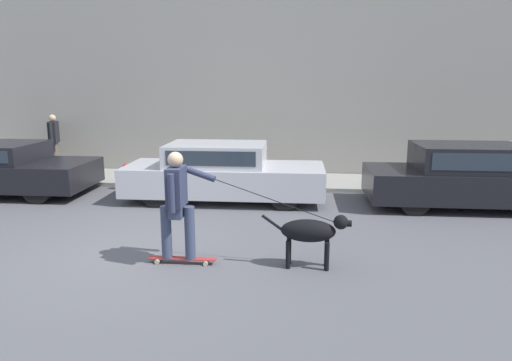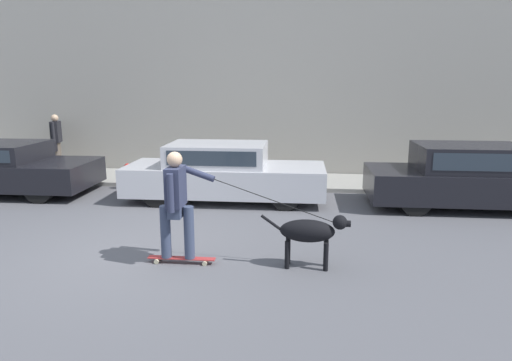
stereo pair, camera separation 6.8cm
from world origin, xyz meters
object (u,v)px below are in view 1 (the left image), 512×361
parked_car_1 (223,173)px  dog (311,232)px  fire_hydrant (127,176)px  parked_car_2 (473,178)px  skateboarder (178,201)px  parked_car_0 (0,169)px  pedestrian_with_bag (54,140)px

parked_car_1 → dog: 4.18m
dog → fire_hydrant: (-4.56, 4.44, -0.19)m
parked_car_2 → dog: size_ratio=3.55×
parked_car_2 → dog: 5.04m
skateboarder → fire_hydrant: bearing=119.3°
parked_car_0 → parked_car_2: (10.83, -0.00, 0.04)m
parked_car_1 → fire_hydrant: size_ratio=6.77×
pedestrian_with_bag → parked_car_0: bearing=75.1°
parked_car_2 → fire_hydrant: (-7.99, 0.75, -0.30)m
skateboarder → pedestrian_with_bag: bearing=130.4°
dog → fire_hydrant: dog is taller
parked_car_1 → parked_car_2: size_ratio=0.99×
parked_car_2 → fire_hydrant: size_ratio=6.85×
parked_car_1 → parked_car_2: bearing=-1.5°
dog → parked_car_1: bearing=119.5°
parked_car_1 → skateboarder: (0.05, -3.76, 0.33)m
parked_car_0 → parked_car_1: 5.42m
parked_car_0 → fire_hydrant: bearing=13.2°
dog → skateboarder: (-1.92, -0.07, 0.41)m
parked_car_0 → parked_car_1: size_ratio=0.96×
parked_car_0 → fire_hydrant: (2.84, 0.75, -0.26)m
parked_car_1 → skateboarder: size_ratio=1.60×
parked_car_2 → pedestrian_with_bag: 11.08m
parked_car_0 → parked_car_1: (5.42, -0.00, 0.02)m
parked_car_2 → dog: parked_car_2 is taller
parked_car_1 → skateboarder: skateboarder is taller
parked_car_0 → parked_car_1: parked_car_1 is taller
fire_hydrant → parked_car_0: bearing=-165.2°
pedestrian_with_bag → fire_hydrant: (2.82, -1.67, -0.66)m
dog → pedestrian_with_bag: 9.59m
parked_car_1 → parked_car_2: 5.41m
parked_car_2 → pedestrian_with_bag: size_ratio=2.78×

